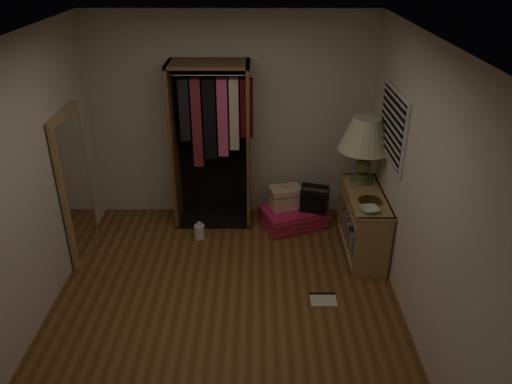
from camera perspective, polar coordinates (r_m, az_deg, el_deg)
ground at (r=5.15m, az=-3.46°, el=-12.81°), size 4.00×4.00×0.00m
room_walls at (r=4.39m, az=-2.98°, el=2.82°), size 3.52×4.02×2.60m
console_bookshelf at (r=5.91m, az=12.09°, el=-3.14°), size 0.42×1.12×0.75m
open_wardrobe at (r=6.12m, az=-4.93°, el=6.96°), size 0.99×0.50×2.05m
floor_mirror at (r=5.88m, az=-19.90°, el=0.68°), size 0.06×0.80×1.70m
pink_suitcase at (r=6.41m, az=4.26°, el=-2.82°), size 0.93×0.81×0.24m
train_case at (r=6.33m, az=3.38°, el=-0.57°), size 0.46×0.37×0.29m
black_bag at (r=6.26m, az=6.73°, el=-0.57°), size 0.38×0.30×0.36m
table_lamp at (r=5.78m, az=12.48°, el=6.35°), size 0.82×0.82×0.78m
brass_tray at (r=5.55m, az=12.92°, el=-1.00°), size 0.28×0.28×0.01m
ceramic_bowl at (r=5.34m, az=12.88°, el=-1.97°), size 0.23×0.23×0.05m
white_jug at (r=6.17m, az=-6.47°, el=-4.50°), size 0.15×0.15×0.22m
floor_book at (r=5.25m, az=7.68°, el=-12.03°), size 0.27×0.21×0.02m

